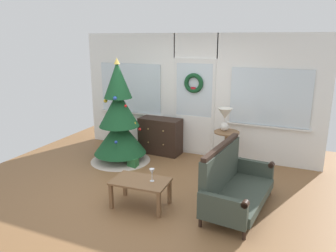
# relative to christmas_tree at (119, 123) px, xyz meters

# --- Properties ---
(ground_plane) EXTENTS (6.76, 6.76, 0.00)m
(ground_plane) POSITION_rel_christmas_tree_xyz_m (1.23, -1.05, -0.80)
(ground_plane) COLOR brown
(back_wall_with_door) EXTENTS (5.20, 0.19, 2.55)m
(back_wall_with_door) POSITION_rel_christmas_tree_xyz_m (1.23, 1.04, 0.49)
(back_wall_with_door) COLOR white
(back_wall_with_door) RESTS_ON ground
(christmas_tree) EXTENTS (1.22, 1.22, 2.09)m
(christmas_tree) POSITION_rel_christmas_tree_xyz_m (0.00, 0.00, 0.00)
(christmas_tree) COLOR #4C331E
(christmas_tree) RESTS_ON ground
(dresser_cabinet) EXTENTS (0.92, 0.47, 0.78)m
(dresser_cabinet) POSITION_rel_christmas_tree_xyz_m (0.56, 0.74, -0.41)
(dresser_cabinet) COLOR black
(dresser_cabinet) RESTS_ON ground
(settee_sofa) EXTENTS (0.85, 1.59, 0.96)m
(settee_sofa) POSITION_rel_christmas_tree_xyz_m (2.53, -1.00, -0.42)
(settee_sofa) COLOR black
(settee_sofa) RESTS_ON ground
(side_table) EXTENTS (0.50, 0.48, 0.73)m
(side_table) POSITION_rel_christmas_tree_xyz_m (2.08, 0.48, -0.28)
(side_table) COLOR brown
(side_table) RESTS_ON ground
(table_lamp) EXTENTS (0.28, 0.28, 0.44)m
(table_lamp) POSITION_rel_christmas_tree_xyz_m (2.02, 0.52, 0.22)
(table_lamp) COLOR silver
(table_lamp) RESTS_ON side_table
(coffee_table) EXTENTS (0.87, 0.57, 0.41)m
(coffee_table) POSITION_rel_christmas_tree_xyz_m (1.27, -1.50, -0.45)
(coffee_table) COLOR brown
(coffee_table) RESTS_ON ground
(wine_glass) EXTENTS (0.08, 0.08, 0.20)m
(wine_glass) POSITION_rel_christmas_tree_xyz_m (1.44, -1.45, -0.24)
(wine_glass) COLOR silver
(wine_glass) RESTS_ON coffee_table
(gift_box) EXTENTS (0.18, 0.16, 0.18)m
(gift_box) POSITION_rel_christmas_tree_xyz_m (0.41, -0.20, -0.71)
(gift_box) COLOR #266633
(gift_box) RESTS_ON ground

